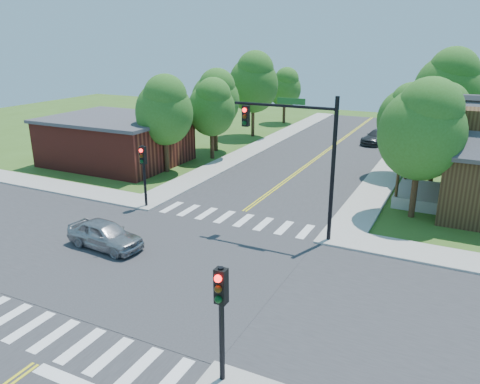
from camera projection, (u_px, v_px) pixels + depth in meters
The scene contains 24 objects.
ground at pixel (172, 265), 20.99m from camera, with size 100.00×100.00×0.00m, color #385A1C.
road_ns at pixel (172, 265), 20.98m from camera, with size 10.00×90.00×0.04m, color #2D2D30.
road_ew at pixel (172, 265), 20.98m from camera, with size 90.00×10.00×0.04m, color #2D2D30.
intersection_patch at pixel (172, 265), 20.99m from camera, with size 10.20×10.20×0.06m, color #2D2D30.
sidewalk_nw at pixel (123, 153), 41.06m from camera, with size 40.00×40.00×0.14m.
crosswalk_north at pixel (234, 219), 26.26m from camera, with size 8.85×2.00×0.01m.
crosswalk_south at pixel (67, 341), 15.70m from camera, with size 8.85×2.00×0.01m.
centerline at pixel (172, 264), 20.98m from camera, with size 0.30×90.00×0.01m.
signal_mast_ne at pixel (300, 143), 22.58m from camera, with size 5.30×0.42×7.20m.
signal_pole_se at pixel (221, 304), 13.02m from camera, with size 0.34×0.42×3.80m.
signal_pole_nw at pixel (143, 165), 27.25m from camera, with size 0.34×0.42×3.80m.
building_nw at pixel (116, 140), 37.59m from camera, with size 10.40×8.40×3.73m.
tree_e_a at pixel (424, 128), 24.98m from camera, with size 4.61×4.38×7.84m.
tree_e_b at pixel (440, 119), 30.85m from camera, with size 4.13×3.93×7.03m.
tree_e_c at pixel (449, 86), 37.76m from camera, with size 5.35×5.08×9.09m.
tree_e_d at pixel (450, 94), 45.19m from camera, with size 4.08×3.87×6.93m.
tree_w_a at pixel (164, 109), 34.05m from camera, with size 4.29×4.08×7.30m.
tree_w_b at pixel (216, 97), 40.56m from camera, with size 4.28×4.07×7.28m.
tree_w_c at pixel (254, 81), 46.48m from camera, with size 5.03×4.78×8.55m.
tree_w_d at pixel (285, 87), 54.45m from camera, with size 3.82×3.63×6.49m.
tree_house at pixel (407, 116), 32.92m from camera, with size 4.02×3.82×6.83m.
tree_bldg at pixel (212, 106), 38.08m from camera, with size 3.96×3.76×6.73m.
car_silver at pixel (105, 235), 22.47m from camera, with size 4.12×1.92×1.36m, color #9C9EA3.
car_dgrey at pixel (378, 137), 44.59m from camera, with size 2.93×4.84×1.31m, color #2C2E31.
Camera 1 is at (11.09, -15.59, 9.74)m, focal length 35.00 mm.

